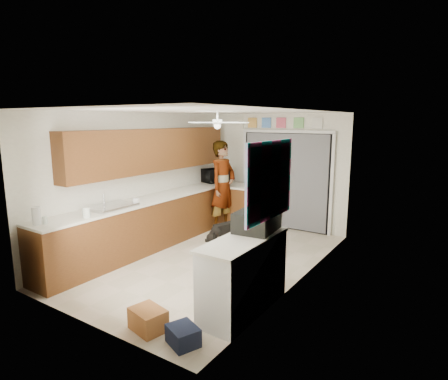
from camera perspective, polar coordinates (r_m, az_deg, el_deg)
The scene contains 41 objects.
floor at distance 6.56m, azimuth -1.95°, elevation -10.46°, with size 5.00×5.00×0.00m, color beige.
ceiling at distance 6.12m, azimuth -2.10°, elevation 11.92°, with size 5.00×5.00×0.00m, color white.
wall_back at distance 8.36m, azimuth 7.95°, elevation 2.89°, with size 3.20×3.20×0.00m, color white.
wall_front at distance 4.47m, azimuth -20.94°, elevation -4.47°, with size 3.20×3.20×0.00m, color white.
wall_left at distance 7.25m, azimuth -12.39°, elevation 1.57°, with size 5.00×5.00×0.00m, color white.
wall_right at distance 5.47m, azimuth 11.78°, elevation -1.32°, with size 5.00×5.00×0.00m, color white.
left_base_cabinets at distance 7.21m, azimuth -10.47°, elevation -4.91°, with size 0.60×4.80×0.90m, color brown.
left_countertop at distance 7.10m, azimuth -10.54°, elevation -1.27°, with size 0.62×4.80×0.04m, color white.
upper_cabinets at distance 7.22m, azimuth -10.53°, elevation 6.00°, with size 0.32×4.00×0.80m, color brown.
sink_basin at distance 6.43m, azimuth -16.72°, elevation -2.47°, with size 0.50×0.76×0.06m, color silver.
faucet at distance 6.55m, azimuth -17.84°, elevation -1.43°, with size 0.03×0.03×0.22m, color silver.
peninsula_base at distance 8.30m, azimuth 3.19°, elevation -2.70°, with size 1.00×0.60×0.90m, color brown.
peninsula_top at distance 8.21m, azimuth 3.23°, elevation 0.50°, with size 1.04×0.64×0.04m, color white.
back_opening_recess at distance 8.26m, azimuth 9.39°, elevation 1.36°, with size 2.00×0.06×2.10m, color black.
curtain_panel at distance 8.23m, azimuth 9.27°, elevation 1.32°, with size 1.90×0.03×2.05m, color gray.
door_trim_left at distance 8.69m, azimuth 3.16°, elevation 1.94°, with size 0.06×0.04×2.10m, color white.
door_trim_right at distance 7.88m, azimuth 16.08°, elevation 0.64°, with size 0.06×0.04×2.10m, color white.
door_trim_head at distance 8.13m, azimuth 9.53°, elevation 8.79°, with size 2.10×0.04×0.06m, color white.
header_frame_0 at distance 8.54m, azimuth 4.35°, elevation 10.19°, with size 0.22×0.02×0.22m, color gold.
header_frame_1 at distance 8.37m, azimuth 6.47°, elevation 10.15°, with size 0.22×0.02×0.22m, color #5289DA.
header_frame_2 at distance 8.22m, azimuth 8.68°, elevation 10.09°, with size 0.22×0.02×0.22m, color #D8516D.
header_frame_3 at distance 8.06m, azimuth 11.30°, elevation 10.00°, with size 0.22×0.02×0.22m, color #71B768.
header_frame_4 at distance 7.92m, azimuth 14.02°, elevation 9.88°, with size 0.22×0.02×0.22m, color silver.
route66_sign at distance 8.71m, azimuth 2.30°, elevation 10.22°, with size 0.22×0.02×0.26m, color silver.
right_counter_base at distance 4.78m, azimuth 3.05°, elevation -12.96°, with size 0.50×1.40×0.90m, color white.
right_counter_top at distance 4.62m, azimuth 3.00°, elevation -7.58°, with size 0.54×1.44×0.04m, color white.
abstract_painting at distance 4.51m, azimuth 7.02°, elevation 1.46°, with size 0.03×1.15×0.95m, color #DD51A9.
ceiling_fan at distance 6.29m, azimuth -1.02°, elevation 10.25°, with size 1.14×1.14×0.24m, color white.
microwave at distance 8.64m, azimuth -1.28°, elevation 2.22°, with size 0.57×0.39×0.32m, color black.
cup at distance 6.62m, azimuth -13.30°, elevation -1.64°, with size 0.12×0.12×0.09m, color white.
jar_a at distance 5.89m, azimuth -20.25°, elevation -3.24°, with size 0.11×0.11×0.15m, color silver.
jar_b at distance 5.78m, azimuth -25.65°, elevation -4.16°, with size 0.07×0.07×0.10m, color silver.
paper_towel_roll at distance 5.76m, azimuth -26.70°, elevation -3.54°, with size 0.11×0.11×0.25m, color white.
suitcase at distance 4.90m, azimuth 5.04°, elevation -4.68°, with size 0.46×0.62×0.26m, color black.
suitcase_rim at distance 4.93m, azimuth 5.02°, elevation -5.91°, with size 0.44×0.58×0.02m, color yellow.
suitcase_lid at distance 5.09m, azimuth 6.64°, elevation -1.23°, with size 0.42×0.03×0.50m, color black.
cardboard_box at distance 4.59m, azimuth -11.49°, elevation -18.77°, with size 0.40×0.30×0.25m, color #A65E34.
navy_crate at distance 4.30m, azimuth -6.26°, elevation -21.18°, with size 0.33×0.27×0.20m, color black.
cabinet_door_panel at distance 6.43m, azimuth 5.21°, elevation -7.71°, with size 0.45×0.03×0.68m, color brown.
man at distance 7.97m, azimuth -0.17°, elevation 0.57°, with size 0.70×0.46×1.94m, color white.
dog at distance 7.16m, azimuth 0.13°, elevation -6.57°, with size 0.26×0.62×0.48m, color black.
Camera 1 is at (3.55, -4.99, 2.36)m, focal length 30.00 mm.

